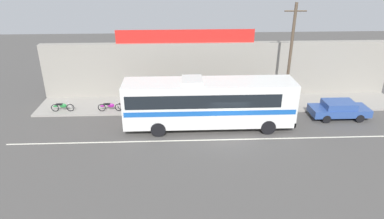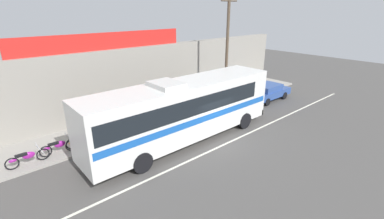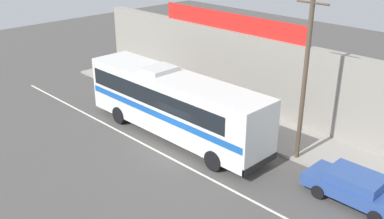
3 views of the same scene
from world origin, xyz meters
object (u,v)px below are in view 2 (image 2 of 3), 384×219
at_px(intercity_bus, 183,108).
at_px(utility_pole, 227,50).
at_px(pedestrian_far_left, 102,116).
at_px(parked_car, 268,92).
at_px(motorcycle_green, 82,140).
at_px(motorcycle_blue, 58,146).
at_px(motorcycle_black, 27,157).

xyz_separation_m(intercity_bus, utility_pole, (6.42, 2.59, 2.37)).
xyz_separation_m(intercity_bus, pedestrian_far_left, (-3.10, 4.18, -0.93)).
bearing_deg(parked_car, pedestrian_far_left, 167.19).
height_order(motorcycle_green, motorcycle_blue, same).
bearing_deg(pedestrian_far_left, utility_pole, -9.53).
bearing_deg(intercity_bus, motorcycle_black, 159.13).
relative_size(motorcycle_blue, pedestrian_far_left, 1.12).
height_order(parked_car, utility_pole, utility_pole).
xyz_separation_m(utility_pole, motorcycle_blue, (-12.46, 0.50, -3.87)).
distance_m(parked_car, motorcycle_black, 17.87).
xyz_separation_m(utility_pole, motorcycle_green, (-11.27, 0.34, -3.87)).
bearing_deg(pedestrian_far_left, motorcycle_blue, -159.58).
bearing_deg(motorcycle_black, motorcycle_green, 1.05).
distance_m(intercity_bus, utility_pole, 7.32).
bearing_deg(motorcycle_green, motorcycle_black, -178.95).
height_order(intercity_bus, utility_pole, utility_pole).
bearing_deg(parked_car, motorcycle_blue, 173.21).
bearing_deg(pedestrian_far_left, motorcycle_black, -163.64).
bearing_deg(pedestrian_far_left, motorcycle_green, -144.27).
relative_size(utility_pole, motorcycle_green, 4.47).
distance_m(utility_pole, motorcycle_blue, 13.06).
height_order(intercity_bus, parked_car, intercity_bus).
distance_m(intercity_bus, motorcycle_black, 8.22).
xyz_separation_m(parked_car, motorcycle_green, (-15.08, 1.78, -0.17)).
bearing_deg(motorcycle_green, parked_car, -6.72).
relative_size(intercity_bus, pedestrian_far_left, 7.02).
bearing_deg(parked_car, utility_pole, 159.38).
relative_size(motorcycle_green, motorcycle_blue, 0.97).
height_order(motorcycle_black, motorcycle_blue, same).
relative_size(intercity_bus, motorcycle_green, 6.46).
xyz_separation_m(intercity_bus, motorcycle_black, (-7.55, 2.88, -1.50)).
relative_size(parked_car, motorcycle_blue, 2.29).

